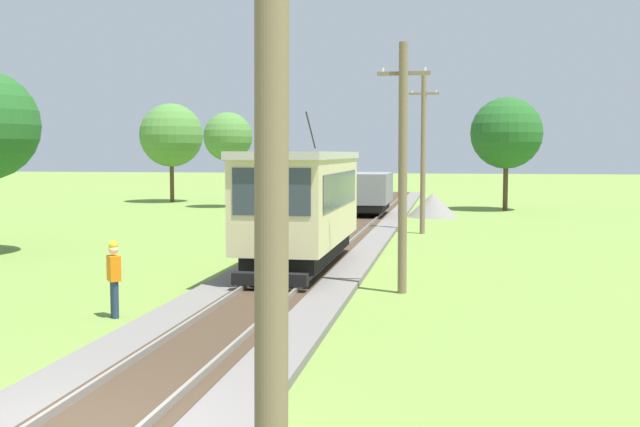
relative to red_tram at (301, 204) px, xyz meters
The scene contains 11 objects.
rail_left 14.27m from the red_tram, 92.93° to the right, with size 0.07×120.00×0.14m, color gray.
red_tram is the anchor object (origin of this frame).
freight_car 19.82m from the red_tram, 90.01° to the left, with size 2.40×5.20×2.31m.
utility_pole_foreground 18.14m from the red_tram, 79.33° to the right, with size 1.40×0.41×6.75m.
utility_pole_near_tram 4.69m from the red_tram, 42.19° to the right, with size 1.40×0.53×6.66m.
utility_pole_mid 12.78m from the red_tram, 74.68° to the left, with size 1.40×0.35×7.42m.
gravel_pile 21.84m from the red_tram, 80.47° to the left, with size 3.03×3.03×1.40m, color gray.
track_worker 7.75m from the red_tram, 112.78° to the right, with size 0.43×0.45×1.78m.
tree_left_near 35.62m from the red_tram, 117.61° to the left, with size 4.83×4.83×7.56m.
tree_right_near 28.66m from the red_tram, 73.26° to the left, with size 4.68×4.68×7.42m.
tree_right_far 28.84m from the red_tram, 111.47° to the left, with size 3.37×3.37×6.58m.
Camera 1 is at (4.57, -8.70, 3.78)m, focal length 41.71 mm.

